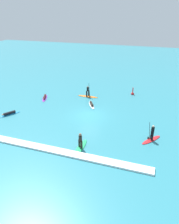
# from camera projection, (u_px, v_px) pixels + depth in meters

# --- Properties ---
(ground_plane) EXTENTS (120.00, 120.00, 0.00)m
(ground_plane) POSITION_uv_depth(u_px,v_px,m) (90.00, 115.00, 26.36)
(ground_plane) COLOR teal
(ground_plane) RESTS_ON ground
(surfer_on_blue_board) EXTENTS (1.99, 2.67, 0.43)m
(surfer_on_blue_board) POSITION_uv_depth(u_px,v_px,m) (9.00, 114.00, 26.46)
(surfer_on_blue_board) COLOR #1E8CD1
(surfer_on_blue_board) RESTS_ON ground_plane
(surfer_on_green_board) EXTENTS (0.72, 2.96, 1.69)m
(surfer_on_green_board) POSITION_uv_depth(u_px,v_px,m) (80.00, 145.00, 19.95)
(surfer_on_green_board) COLOR #23B266
(surfer_on_green_board) RESTS_ON ground_plane
(surfer_on_orange_board) EXTENTS (3.22, 0.81, 2.24)m
(surfer_on_orange_board) POSITION_uv_depth(u_px,v_px,m) (88.00, 94.00, 31.90)
(surfer_on_orange_board) COLOR orange
(surfer_on_orange_board) RESTS_ON ground_plane
(surfer_on_white_board) EXTENTS (1.80, 2.60, 0.41)m
(surfer_on_white_board) POSITION_uv_depth(u_px,v_px,m) (92.00, 104.00, 29.10)
(surfer_on_white_board) COLOR white
(surfer_on_white_board) RESTS_ON ground_plane
(surfer_on_purple_board) EXTENTS (1.61, 2.90, 0.39)m
(surfer_on_purple_board) POSITION_uv_depth(u_px,v_px,m) (45.00, 97.00, 31.43)
(surfer_on_purple_board) COLOR purple
(surfer_on_purple_board) RESTS_ON ground_plane
(surfer_on_red_board) EXTENTS (2.09, 2.52, 2.03)m
(surfer_on_red_board) POSITION_uv_depth(u_px,v_px,m) (152.00, 136.00, 21.13)
(surfer_on_red_board) COLOR red
(surfer_on_red_board) RESTS_ON ground_plane
(marker_buoy) EXTENTS (0.48, 0.48, 1.29)m
(marker_buoy) POSITION_uv_depth(u_px,v_px,m) (133.00, 93.00, 32.83)
(marker_buoy) COLOR red
(marker_buoy) RESTS_ON ground_plane
(wave_crest) EXTENTS (16.86, 0.90, 0.18)m
(wave_crest) POSITION_uv_depth(u_px,v_px,m) (63.00, 152.00, 19.40)
(wave_crest) COLOR white
(wave_crest) RESTS_ON ground_plane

